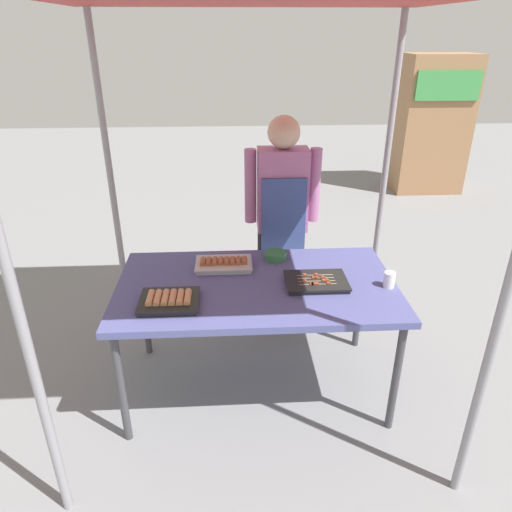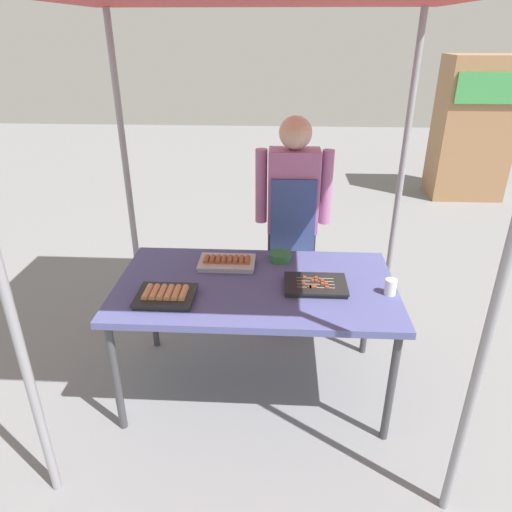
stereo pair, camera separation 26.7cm
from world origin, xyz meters
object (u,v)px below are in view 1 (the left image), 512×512
at_px(neighbor_stall_left, 432,125).
at_px(condiment_bowl, 275,255).
at_px(vendor_woman, 282,210).
at_px(tray_grilled_sausages, 169,300).
at_px(tray_pork_links, 224,264).
at_px(drink_cup_near_edge, 389,280).
at_px(stall_table, 256,291).
at_px(tray_meat_skewers, 316,282).

bearing_deg(neighbor_stall_left, condiment_bowl, -123.91).
bearing_deg(vendor_woman, tray_grilled_sausages, 52.59).
bearing_deg(tray_pork_links, drink_cup_near_edge, -17.80).
xyz_separation_m(stall_table, vendor_woman, (0.22, 0.71, 0.23)).
distance_m(stall_table, condiment_bowl, 0.35).
bearing_deg(stall_table, condiment_bowl, 65.94).
xyz_separation_m(drink_cup_near_edge, vendor_woman, (-0.53, 0.79, 0.13)).
height_order(tray_grilled_sausages, tray_meat_skewers, tray_grilled_sausages).
height_order(condiment_bowl, neighbor_stall_left, neighbor_stall_left).
distance_m(tray_grilled_sausages, condiment_bowl, 0.80).
relative_size(stall_table, tray_meat_skewers, 4.56).
relative_size(condiment_bowl, vendor_woman, 0.09).
bearing_deg(stall_table, drink_cup_near_edge, -6.34).
bearing_deg(neighbor_stall_left, drink_cup_near_edge, -114.62).
bearing_deg(stall_table, tray_grilled_sausages, -157.07).
bearing_deg(tray_grilled_sausages, vendor_woman, 52.59).
bearing_deg(stall_table, tray_meat_skewers, -5.50).
bearing_deg(tray_grilled_sausages, condiment_bowl, 39.82).
bearing_deg(neighbor_stall_left, tray_pork_links, -126.59).
bearing_deg(condiment_bowl, tray_meat_skewers, -59.63).
height_order(condiment_bowl, vendor_woman, vendor_woman).
bearing_deg(tray_grilled_sausages, stall_table, 22.93).
xyz_separation_m(tray_grilled_sausages, tray_pork_links, (0.29, 0.42, -0.00)).
bearing_deg(tray_pork_links, neighbor_stall_left, 53.41).
relative_size(condiment_bowl, neighbor_stall_left, 0.08).
distance_m(tray_meat_skewers, tray_pork_links, 0.59).
height_order(condiment_bowl, drink_cup_near_edge, drink_cup_near_edge).
xyz_separation_m(condiment_bowl, neighbor_stall_left, (2.47, 3.68, 0.13)).
distance_m(tray_pork_links, drink_cup_near_edge, 0.98).
bearing_deg(drink_cup_near_edge, tray_meat_skewers, 172.95).
relative_size(tray_grilled_sausages, vendor_woman, 0.20).
height_order(tray_meat_skewers, vendor_woman, vendor_woman).
height_order(tray_meat_skewers, drink_cup_near_edge, drink_cup_near_edge).
xyz_separation_m(tray_meat_skewers, tray_pork_links, (-0.53, 0.25, 0.00)).
height_order(tray_meat_skewers, tray_pork_links, tray_pork_links).
xyz_separation_m(condiment_bowl, drink_cup_near_edge, (0.61, -0.39, 0.02)).
bearing_deg(tray_meat_skewers, drink_cup_near_edge, -7.05).
bearing_deg(vendor_woman, tray_pork_links, 50.19).
bearing_deg(condiment_bowl, drink_cup_near_edge, -32.99).
relative_size(stall_table, tray_grilled_sausages, 5.10).
distance_m(condiment_bowl, drink_cup_near_edge, 0.72).
bearing_deg(vendor_woman, condiment_bowl, 78.54).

